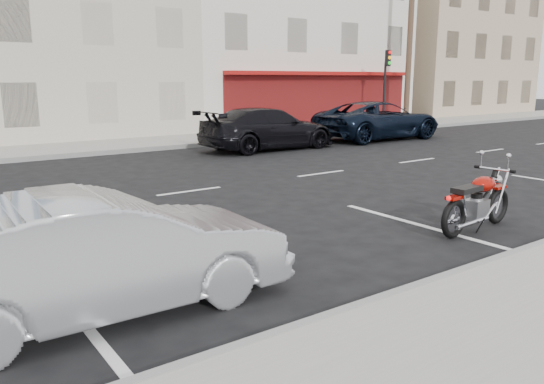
# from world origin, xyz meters

# --- Properties ---
(ground) EXTENTS (120.00, 120.00, 0.00)m
(ground) POSITION_xyz_m (0.00, 0.00, 0.00)
(ground) COLOR black
(ground) RESTS_ON ground
(curb_near) EXTENTS (80.00, 0.12, 0.16)m
(curb_near) POSITION_xyz_m (-5.00, -7.00, 0.08)
(curb_near) COLOR gray
(curb_near) RESTS_ON ground
(bldg_cream) EXTENTS (12.00, 12.00, 11.50)m
(bldg_cream) POSITION_xyz_m (-2.00, 16.30, 5.75)
(bldg_cream) COLOR #BCB29D
(bldg_cream) RESTS_ON ground
(bldg_corner) EXTENTS (14.00, 12.00, 12.50)m
(bldg_corner) POSITION_xyz_m (11.00, 16.30, 6.25)
(bldg_corner) COLOR beige
(bldg_corner) RESTS_ON ground
(bldg_far_east) EXTENTS (12.00, 12.00, 11.00)m
(bldg_far_east) POSITION_xyz_m (26.00, 16.30, 5.50)
(bldg_far_east) COLOR tan
(bldg_far_east) RESTS_ON ground
(utility_pole) EXTENTS (1.80, 0.30, 9.00)m
(utility_pole) POSITION_xyz_m (15.50, 8.60, 4.74)
(utility_pole) COLOR #422D1E
(utility_pole) RESTS_ON sidewalk_far
(traffic_light) EXTENTS (0.26, 0.30, 3.80)m
(traffic_light) POSITION_xyz_m (13.50, 8.33, 2.56)
(traffic_light) COLOR black
(traffic_light) RESTS_ON sidewalk_far
(fire_hydrant) EXTENTS (0.20, 0.20, 0.72)m
(fire_hydrant) POSITION_xyz_m (12.00, 8.50, 0.53)
(fire_hydrant) COLOR beige
(fire_hydrant) RESTS_ON sidewalk_far
(motorcycle) EXTENTS (2.05, 0.68, 1.03)m
(motorcycle) POSITION_xyz_m (1.24, -5.69, 0.47)
(motorcycle) COLOR black
(motorcycle) RESTS_ON ground
(sedan_silver) EXTENTS (4.17, 1.55, 1.36)m
(sedan_silver) POSITION_xyz_m (-5.70, -5.29, 0.68)
(sedan_silver) COLOR #A0A2A7
(sedan_silver) RESTS_ON ground
(suv_far) EXTENTS (5.82, 2.77, 1.60)m
(suv_far) POSITION_xyz_m (9.46, 4.95, 0.80)
(suv_far) COLOR black
(suv_far) RESTS_ON ground
(car_far) EXTENTS (5.25, 2.18, 1.52)m
(car_far) POSITION_xyz_m (3.72, 4.95, 0.76)
(car_far) COLOR black
(car_far) RESTS_ON ground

